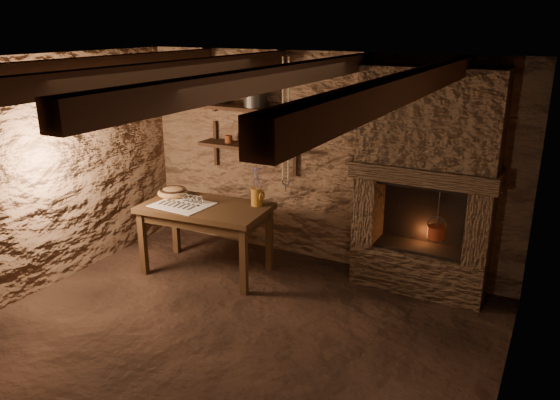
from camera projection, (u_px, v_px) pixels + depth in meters
The scene contains 25 objects.
floor at pixel (226, 339), 4.87m from camera, with size 4.50×4.50×0.00m, color black.
back_wall at pixel (320, 160), 6.18m from camera, with size 4.50×0.04×2.40m, color #513626.
front_wall at pixel (6, 325), 2.81m from camera, with size 4.50×0.04×2.40m, color #513626.
left_wall at pixel (35, 177), 5.50m from camera, with size 0.04×4.00×2.40m, color #513626.
right_wall at pixel (515, 266), 3.49m from camera, with size 0.04×4.00×2.40m, color #513626.
ceiling at pixel (216, 62), 4.12m from camera, with size 4.50×4.00×0.04m, color black.
beam_far_left at pixel (76, 67), 4.82m from camera, with size 0.14×3.95×0.16m, color black.
beam_mid_left at pixel (165, 72), 4.37m from camera, with size 0.14×3.95×0.16m, color black.
beam_mid_right at pixel (275, 77), 3.93m from camera, with size 0.14×3.95×0.16m, color black.
beam_far_right at pixel (412, 84), 3.48m from camera, with size 0.14×3.95×0.16m, color black.
shelf_lower at pixel (248, 147), 6.39m from camera, with size 1.25×0.30×0.04m, color black.
shelf_upper at pixel (248, 108), 6.25m from camera, with size 1.25×0.30×0.04m, color black.
hearth at pixel (426, 177), 5.42m from camera, with size 1.43×0.51×2.30m.
work_table at pixel (207, 236), 6.06m from camera, with size 1.44×0.91×0.79m.
linen_cloth at pixel (182, 205), 5.96m from camera, with size 0.60×0.49×0.01m, color beige.
pewter_cutlery_row at pixel (181, 204), 5.94m from camera, with size 0.51×0.19×0.01m, color gray, non-canonical shape.
drinking_glasses at pixel (190, 198), 6.03m from camera, with size 0.19×0.06×0.08m, color silver, non-canonical shape.
stoneware_jug at pixel (257, 189), 5.89m from camera, with size 0.14×0.13×0.45m.
wooden_bowl at pixel (173, 193), 6.25m from camera, with size 0.35×0.35×0.12m, color olive.
iron_stockpot at pixel (255, 98), 6.17m from camera, with size 0.27×0.27×0.20m, color #2E2A28.
tin_pan at pixel (221, 92), 6.47m from camera, with size 0.26×0.26×0.04m, color #9B9B96.
small_kettle at pixel (269, 143), 6.24m from camera, with size 0.15×0.11×0.16m, color #9B9B96, non-canonical shape.
rusty_tin at pixel (229, 139), 6.49m from camera, with size 0.09×0.09×0.09m, color #632813.
red_pot at pixel (436, 231), 5.47m from camera, with size 0.20×0.19×0.54m.
hanging_ropes at pixel (286, 121), 5.17m from camera, with size 0.08×0.08×1.20m, color #CCBB90, non-canonical shape.
Camera 1 is at (2.41, -3.53, 2.69)m, focal length 35.00 mm.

